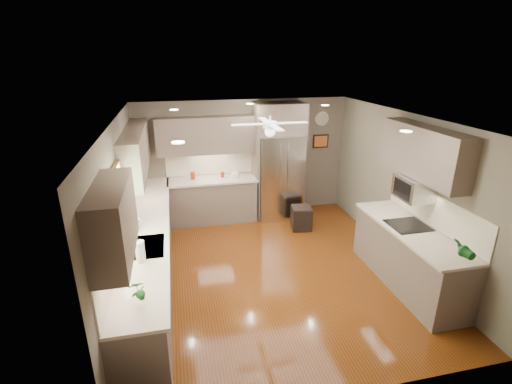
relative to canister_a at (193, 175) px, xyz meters
name	(u,v)px	position (x,y,z in m)	size (l,w,h in m)	color
floor	(273,270)	(1.12, -2.26, -1.02)	(5.00, 5.00, 0.00)	#442009
ceiling	(275,119)	(1.12, -2.26, 1.48)	(5.00, 5.00, 0.00)	white
wall_back	(244,159)	(1.12, 0.24, 0.23)	(4.50, 4.50, 0.00)	#61594A
wall_front	(345,297)	(1.12, -4.76, 0.23)	(4.50, 4.50, 0.00)	#61594A
wall_left	(121,213)	(-1.13, -2.26, 0.23)	(5.00, 5.00, 0.00)	#61594A
wall_right	(404,189)	(3.37, -2.26, 0.23)	(5.00, 5.00, 0.00)	#61594A
canister_a	(193,175)	(0.00, 0.00, 0.00)	(0.09, 0.09, 0.15)	maroon
canister_d	(222,174)	(0.61, -0.01, -0.02)	(0.07, 0.07, 0.11)	maroon
soap_bottle	(137,222)	(-0.96, -2.15, 0.03)	(0.10, 0.10, 0.21)	white
potted_plant_left	(137,290)	(-0.82, -3.99, 0.08)	(0.16, 0.11, 0.31)	#17521C
potted_plant_right	(463,249)	(3.04, -4.03, 0.10)	(0.19, 0.16, 0.35)	#17521C
bowl	(235,176)	(0.88, -0.06, -0.06)	(0.20, 0.20, 0.05)	#BCB48D
left_run	(149,253)	(-0.84, -2.11, -0.54)	(0.65, 4.70, 1.45)	brown
back_run	(213,199)	(0.39, -0.05, -0.54)	(1.85, 0.65, 1.45)	brown
uppers	(219,152)	(0.38, -1.55, 0.85)	(4.50, 4.70, 0.95)	brown
window	(116,207)	(-1.10, -2.76, 0.53)	(0.05, 1.12, 0.92)	#BFF2B2
sink	(145,249)	(-0.82, -2.76, -0.11)	(0.50, 0.70, 0.32)	silver
refrigerator	(279,164)	(1.82, -0.10, 0.17)	(1.06, 0.75, 2.45)	silver
right_run	(409,255)	(3.05, -3.06, -0.54)	(0.70, 2.20, 1.45)	brown
microwave	(414,188)	(3.14, -2.81, 0.46)	(0.43, 0.55, 0.34)	silver
ceiling_fan	(270,127)	(1.12, -1.96, 1.31)	(1.18, 1.18, 0.32)	white
recessed_lights	(266,115)	(1.08, -1.86, 1.47)	(2.84, 3.14, 0.01)	white
wall_clock	(322,119)	(2.87, 0.23, 1.03)	(0.30, 0.03, 0.30)	white
framed_print	(321,141)	(2.87, 0.22, 0.53)	(0.36, 0.03, 0.30)	black
stool	(301,218)	(2.09, -0.87, -0.78)	(0.45, 0.45, 0.47)	black
paper_towel	(140,251)	(-0.84, -3.14, 0.06)	(0.12, 0.12, 0.29)	white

